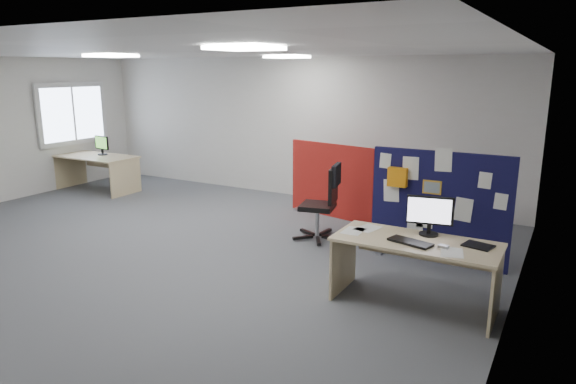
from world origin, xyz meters
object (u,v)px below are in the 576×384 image
at_px(navy_divider, 437,207).
at_px(main_desk, 416,255).
at_px(second_desk, 98,164).
at_px(red_divider, 331,181).
at_px(monitor_second, 102,144).
at_px(monitor_main, 430,214).
at_px(office_chair, 325,198).

xyz_separation_m(navy_divider, main_desk, (0.12, -1.37, -0.19)).
bearing_deg(main_desk, second_desk, 163.99).
xyz_separation_m(red_divider, second_desk, (-5.05, -0.56, -0.06)).
bearing_deg(monitor_second, main_desk, -8.21).
distance_m(navy_divider, monitor_main, 1.21).
height_order(navy_divider, second_desk, navy_divider).
bearing_deg(red_divider, second_desk, -161.62).
bearing_deg(second_desk, red_divider, 6.38).
height_order(navy_divider, office_chair, navy_divider).
distance_m(monitor_main, office_chair, 2.25).
bearing_deg(monitor_main, navy_divider, 87.86).
distance_m(second_desk, monitor_second, 0.41).
distance_m(red_divider, office_chair, 1.25).
relative_size(navy_divider, monitor_second, 4.11).
bearing_deg(second_desk, monitor_main, -14.39).
bearing_deg(red_divider, navy_divider, -19.47).
xyz_separation_m(navy_divider, monitor_second, (-7.11, 0.83, 0.20)).
relative_size(monitor_second, office_chair, 0.38).
bearing_deg(monitor_main, main_desk, -118.76).
xyz_separation_m(main_desk, monitor_main, (0.06, 0.20, 0.41)).
height_order(navy_divider, red_divider, navy_divider).
bearing_deg(navy_divider, red_divider, 148.53).
distance_m(second_desk, office_chair, 5.53).
relative_size(main_desk, red_divider, 1.03).
height_order(monitor_main, red_divider, red_divider).
xyz_separation_m(monitor_main, monitor_second, (-7.29, 2.00, -0.02)).
bearing_deg(navy_divider, main_desk, -84.90).
distance_m(main_desk, second_desk, 7.55).
distance_m(monitor_main, red_divider, 3.35).
xyz_separation_m(monitor_second, office_chair, (5.47, -0.72, -0.31)).
bearing_deg(navy_divider, monitor_main, -80.93).
bearing_deg(red_divider, monitor_second, -162.89).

